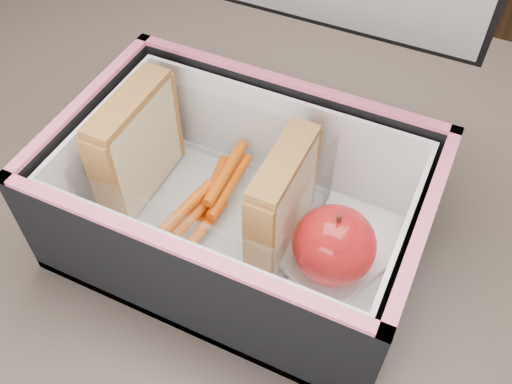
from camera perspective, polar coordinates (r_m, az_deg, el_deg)
kitchen_table at (r=0.59m, az=5.32°, el=-10.89°), size 1.20×0.80×0.75m
lunch_bag at (r=0.47m, az=-1.36°, el=-0.05°), size 0.30×0.29×0.28m
plastic_tub at (r=0.49m, az=-4.82°, el=0.80°), size 0.18×0.13×0.08m
sandwich_left at (r=0.51m, az=-11.84°, el=4.60°), size 0.03×0.10×0.11m
sandwich_right at (r=0.46m, az=2.65°, el=-0.79°), size 0.02×0.09×0.10m
carrot_sticks at (r=0.51m, az=-4.72°, el=-0.70°), size 0.04×0.13×0.03m
paper_napkin at (r=0.49m, az=7.51°, el=-6.83°), size 0.10×0.10×0.01m
red_apple at (r=0.46m, az=7.82°, el=-5.27°), size 0.07×0.07×0.07m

